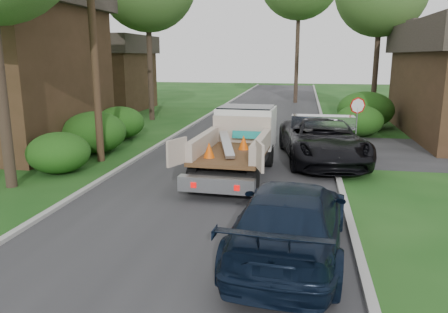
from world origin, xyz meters
name	(u,v)px	position (x,y,z in m)	size (l,w,h in m)	color
ground	(201,209)	(0.00, 0.00, 0.00)	(120.00, 120.00, 0.00)	#154112
road	(246,143)	(0.00, 10.00, 0.00)	(8.00, 90.00, 0.02)	#28282B
curb_left	(169,139)	(-4.10, 10.00, 0.06)	(0.20, 90.00, 0.12)	#9E9E99
curb_right	(329,144)	(4.10, 10.00, 0.06)	(0.20, 90.00, 0.12)	#9E9E99
stop_sign	(357,113)	(5.20, 9.00, 1.78)	(0.71, 0.32, 2.48)	slate
utility_pole	(93,33)	(-5.48, 4.98, 5.17)	(2.42, 1.25, 10.00)	#382619
house_left_far	(101,72)	(-13.50, 22.00, 3.05)	(7.56, 7.56, 6.00)	#3A2817
hedge_left_a	(59,153)	(-6.20, 3.00, 0.77)	(2.34, 2.34, 1.53)	#0F3C0E
hedge_left_b	(94,132)	(-6.50, 6.50, 0.94)	(2.86, 2.86, 1.87)	#0F3C0E
hedge_left_c	(120,123)	(-6.80, 10.00, 0.85)	(2.60, 2.60, 1.70)	#0F3C0E
hedge_right_a	(359,121)	(5.80, 13.00, 0.85)	(2.60, 2.60, 1.70)	#0F3C0E
hedge_right_b	(365,110)	(6.50, 16.00, 1.10)	(3.38, 3.38, 2.21)	#0F3C0E
flatbed_truck	(241,138)	(0.49, 4.48, 1.28)	(2.91, 6.32, 2.35)	black
black_pickup	(322,140)	(3.60, 6.61, 0.91)	(3.03, 6.56, 1.82)	black
navy_suv	(291,219)	(2.60, -2.50, 0.82)	(2.30, 5.67, 1.64)	black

